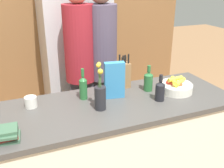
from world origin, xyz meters
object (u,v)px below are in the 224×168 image
(bottle_wine, at_px, (148,81))
(knife_block, at_px, (124,75))
(refrigerator, at_px, (76,53))
(coffee_mug, at_px, (31,102))
(bottle_oil, at_px, (160,90))
(book_stack, at_px, (3,135))
(cereal_box, at_px, (114,80))
(fruit_bowl, at_px, (176,86))
(person_at_sink, at_px, (80,63))
(person_in_blue, at_px, (102,62))
(bottle_vinegar, at_px, (83,87))
(flower_vase, at_px, (100,95))

(bottle_wine, bearing_deg, knife_block, 138.43)
(refrigerator, relative_size, bottle_wine, 8.94)
(coffee_mug, relative_size, bottle_oil, 0.58)
(book_stack, bearing_deg, cereal_box, 20.35)
(fruit_bowl, relative_size, cereal_box, 0.94)
(refrigerator, xyz_separation_m, person_at_sink, (-0.09, -0.53, 0.05))
(cereal_box, distance_m, bottle_oil, 0.37)
(person_at_sink, bearing_deg, knife_block, -49.90)
(fruit_bowl, height_order, bottle_wine, bottle_wine)
(cereal_box, bearing_deg, refrigerator, 91.03)
(knife_block, height_order, cereal_box, knife_block)
(refrigerator, height_order, book_stack, refrigerator)
(fruit_bowl, distance_m, bottle_oil, 0.24)
(coffee_mug, relative_size, person_in_blue, 0.07)
(refrigerator, distance_m, bottle_oil, 1.35)
(bottle_oil, distance_m, bottle_vinegar, 0.60)
(bottle_wine, xyz_separation_m, person_at_sink, (-0.43, 0.58, 0.03))
(book_stack, relative_size, bottle_vinegar, 0.82)
(bottle_vinegar, relative_size, person_at_sink, 0.14)
(fruit_bowl, distance_m, flower_vase, 0.70)
(bottle_oil, relative_size, person_in_blue, 0.12)
(cereal_box, relative_size, book_stack, 1.42)
(coffee_mug, bearing_deg, fruit_bowl, -8.22)
(bottle_wine, bearing_deg, bottle_oil, -93.03)
(coffee_mug, bearing_deg, knife_block, 6.19)
(refrigerator, height_order, flower_vase, refrigerator)
(refrigerator, distance_m, book_stack, 1.66)
(flower_vase, height_order, coffee_mug, flower_vase)
(flower_vase, distance_m, cereal_box, 0.23)
(knife_block, height_order, coffee_mug, knife_block)
(knife_block, bearing_deg, bottle_oil, -66.32)
(knife_block, distance_m, coffee_mug, 0.80)
(bottle_oil, distance_m, person_in_blue, 0.81)
(fruit_bowl, height_order, cereal_box, cereal_box)
(coffee_mug, distance_m, person_at_sink, 0.75)
(refrigerator, distance_m, coffee_mug, 1.22)
(bottle_oil, height_order, bottle_vinegar, bottle_vinegar)
(fruit_bowl, xyz_separation_m, book_stack, (-1.36, -0.22, -0.01))
(cereal_box, relative_size, bottle_oil, 1.38)
(refrigerator, bearing_deg, fruit_bowl, -66.03)
(knife_block, bearing_deg, person_at_sink, 121.42)
(book_stack, height_order, bottle_wine, bottle_wine)
(coffee_mug, bearing_deg, flower_vase, -25.94)
(refrigerator, xyz_separation_m, bottle_vinegar, (-0.22, -1.06, 0.02))
(person_at_sink, distance_m, person_in_blue, 0.22)
(bottle_oil, xyz_separation_m, bottle_wine, (0.01, 0.20, 0.00))
(cereal_box, relative_size, coffee_mug, 2.37)
(knife_block, relative_size, book_stack, 1.45)
(knife_block, relative_size, bottle_wine, 1.35)
(bottle_wine, xyz_separation_m, person_in_blue, (-0.21, 0.58, 0.02))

